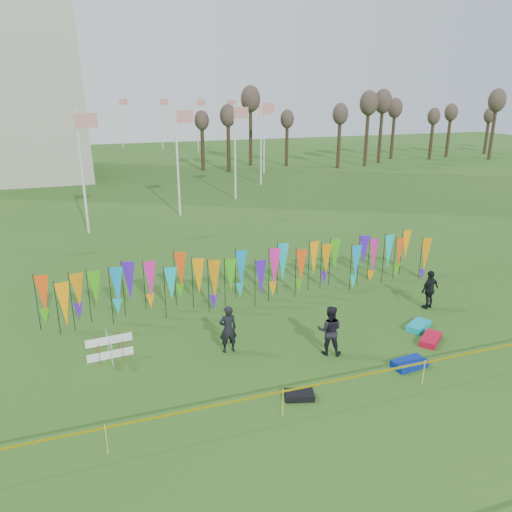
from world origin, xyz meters
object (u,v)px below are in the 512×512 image
object	(u,v)px
person_right	(430,290)
kite_bag_black	(299,395)
box_kite	(110,348)
kite_bag_turquoise	(418,326)
kite_bag_blue	(409,364)
person_left	(228,329)
person_mid	(330,330)
kite_bag_red	(431,339)

from	to	relation	value
person_right	kite_bag_black	distance (m)	9.24
box_kite	kite_bag_turquoise	distance (m)	12.01
kite_bag_turquoise	kite_bag_blue	world-z (taller)	kite_bag_blue
box_kite	kite_bag_blue	bearing A→B (deg)	-22.13
person_left	person_mid	size ratio (longest dim) A/B	0.97
person_right	kite_bag_black	bearing A→B (deg)	13.35
person_left	kite_bag_red	world-z (taller)	person_left
person_mid	kite_bag_blue	size ratio (longest dim) A/B	1.55
person_left	person_right	xyz separation A→B (m)	(9.39, 0.79, -0.03)
person_left	kite_bag_black	xyz separation A→B (m)	(1.27, -3.56, -0.80)
person_right	kite_bag_red	distance (m)	3.33
kite_bag_blue	person_left	bearing A→B (deg)	151.05
kite_bag_blue	kite_bag_red	xyz separation A→B (m)	(1.87, 1.27, -0.01)
person_mid	box_kite	bearing A→B (deg)	11.61
person_left	person_mid	xyz separation A→B (m)	(3.42, -1.35, 0.02)
box_kite	kite_bag_black	distance (m)	6.98
kite_bag_blue	kite_bag_black	distance (m)	4.39
person_mid	kite_bag_black	size ratio (longest dim) A/B	2.04
person_right	kite_bag_blue	distance (m)	5.47
person_mid	person_right	xyz separation A→B (m)	(5.97, 2.14, -0.06)
box_kite	person_right	world-z (taller)	person_right
box_kite	person_left	distance (m)	4.24
person_left	person_mid	bearing A→B (deg)	157.78
person_left	box_kite	bearing A→B (deg)	-12.39
kite_bag_turquoise	kite_bag_red	bearing A→B (deg)	-103.33
person_mid	kite_bag_turquoise	world-z (taller)	person_mid
person_mid	kite_bag_red	size ratio (longest dim) A/B	1.48
kite_bag_black	person_left	bearing A→B (deg)	109.63
box_kite	person_left	world-z (taller)	person_left
person_left	kite_bag_red	distance (m)	7.77
box_kite	kite_bag_black	world-z (taller)	box_kite
kite_bag_red	person_right	bearing A→B (deg)	54.45
person_mid	kite_bag_red	bearing A→B (deg)	-159.12
person_mid	person_right	bearing A→B (deg)	-132.42
person_left	person_mid	distance (m)	3.68
person_mid	kite_bag_red	world-z (taller)	person_mid
person_left	person_right	world-z (taller)	person_left
person_right	kite_bag_black	size ratio (longest dim) A/B	1.92
person_right	box_kite	bearing A→B (deg)	-15.09
box_kite	person_right	size ratio (longest dim) A/B	0.52
kite_bag_turquoise	kite_bag_red	distance (m)	1.14
box_kite	person_left	xyz separation A→B (m)	(4.13, -0.86, 0.45)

